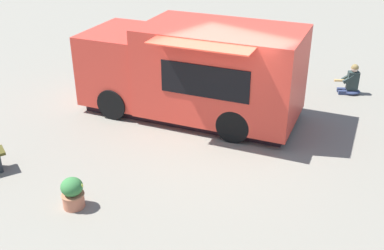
% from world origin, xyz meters
% --- Properties ---
extents(ground_plane, '(40.00, 40.00, 0.00)m').
position_xyz_m(ground_plane, '(0.00, 0.00, 0.00)').
color(ground_plane, gray).
extents(food_truck, '(5.95, 3.89, 2.40)m').
position_xyz_m(food_truck, '(-1.39, 0.75, 1.16)').
color(food_truck, red).
rests_on(food_truck, ground_plane).
extents(person_customer, '(0.78, 0.68, 0.89)m').
position_xyz_m(person_customer, '(1.07, 4.83, 0.34)').
color(person_customer, navy).
rests_on(person_customer, ground_plane).
extents(planter_flowering_near, '(0.43, 0.43, 0.61)m').
position_xyz_m(planter_flowering_near, '(-0.39, -3.76, 0.31)').
color(planter_flowering_near, '#C36F52').
rests_on(planter_flowering_near, ground_plane).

